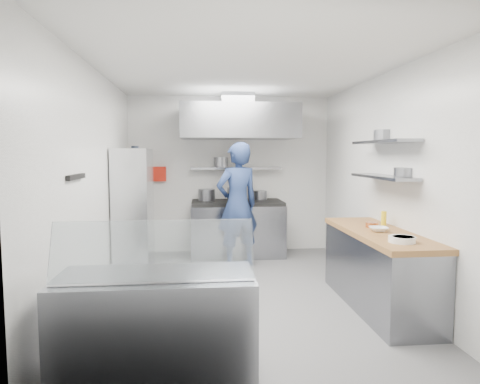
{
  "coord_description": "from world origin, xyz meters",
  "views": [
    {
      "loc": [
        -0.58,
        -5.25,
        1.78
      ],
      "look_at": [
        0.0,
        0.6,
        1.25
      ],
      "focal_mm": 32.0,
      "sensor_mm": 36.0,
      "label": 1
    }
  ],
  "objects": [
    {
      "name": "floor",
      "position": [
        0.0,
        0.0,
        0.0
      ],
      "size": [
        5.0,
        5.0,
        0.0
      ],
      "primitive_type": "plane",
      "color": "#5A5A5D",
      "rests_on": "ground"
    },
    {
      "name": "ceiling",
      "position": [
        0.0,
        0.0,
        2.8
      ],
      "size": [
        5.0,
        5.0,
        0.0
      ],
      "primitive_type": "plane",
      "rotation": [
        3.14,
        0.0,
        0.0
      ],
      "color": "silver",
      "rests_on": "wall_back"
    },
    {
      "name": "wall_back",
      "position": [
        0.0,
        2.5,
        1.4
      ],
      "size": [
        3.6,
        2.8,
        0.02
      ],
      "primitive_type": "cube",
      "rotation": [
        1.57,
        0.0,
        0.0
      ],
      "color": "white",
      "rests_on": "floor"
    },
    {
      "name": "wall_front",
      "position": [
        0.0,
        -2.5,
        1.4
      ],
      "size": [
        3.6,
        2.8,
        0.02
      ],
      "primitive_type": "cube",
      "rotation": [
        -1.57,
        0.0,
        0.0
      ],
      "color": "white",
      "rests_on": "floor"
    },
    {
      "name": "wall_left",
      "position": [
        -1.8,
        0.0,
        1.4
      ],
      "size": [
        2.8,
        5.0,
        0.02
      ],
      "primitive_type": "cube",
      "rotation": [
        1.57,
        0.0,
        1.57
      ],
      "color": "white",
      "rests_on": "floor"
    },
    {
      "name": "wall_right",
      "position": [
        1.8,
        0.0,
        1.4
      ],
      "size": [
        2.8,
        5.0,
        0.02
      ],
      "primitive_type": "cube",
      "rotation": [
        1.57,
        0.0,
        -1.57
      ],
      "color": "white",
      "rests_on": "floor"
    },
    {
      "name": "gas_range",
      "position": [
        0.1,
        2.1,
        0.45
      ],
      "size": [
        1.6,
        0.8,
        0.9
      ],
      "primitive_type": "cube",
      "color": "gray",
      "rests_on": "floor"
    },
    {
      "name": "cooktop",
      "position": [
        0.1,
        2.1,
        0.93
      ],
      "size": [
        1.57,
        0.78,
        0.06
      ],
      "primitive_type": "cube",
      "color": "black",
      "rests_on": "gas_range"
    },
    {
      "name": "stock_pot_left",
      "position": [
        -0.42,
        2.23,
        1.06
      ],
      "size": [
        0.29,
        0.29,
        0.2
      ],
      "primitive_type": "cylinder",
      "color": "slate",
      "rests_on": "cooktop"
    },
    {
      "name": "stock_pot_mid",
      "position": [
        0.1,
        2.0,
        1.08
      ],
      "size": [
        0.37,
        0.37,
        0.24
      ],
      "primitive_type": "cylinder",
      "color": "slate",
      "rests_on": "cooktop"
    },
    {
      "name": "stock_pot_right",
      "position": [
        0.52,
        2.31,
        1.04
      ],
      "size": [
        0.27,
        0.27,
        0.16
      ],
      "primitive_type": "cylinder",
      "color": "slate",
      "rests_on": "cooktop"
    },
    {
      "name": "over_range_shelf",
      "position": [
        0.1,
        2.34,
        1.52
      ],
      "size": [
        1.6,
        0.3,
        0.04
      ],
      "primitive_type": "cube",
      "color": "gray",
      "rests_on": "wall_back"
    },
    {
      "name": "shelf_pot_a",
      "position": [
        -0.17,
        2.25,
        1.63
      ],
      "size": [
        0.25,
        0.25,
        0.18
      ],
      "primitive_type": "cylinder",
      "color": "slate",
      "rests_on": "over_range_shelf"
    },
    {
      "name": "extractor_hood",
      "position": [
        0.1,
        1.93,
        2.3
      ],
      "size": [
        1.9,
        1.15,
        0.55
      ],
      "primitive_type": "cube",
      "color": "gray",
      "rests_on": "wall_back"
    },
    {
      "name": "hood_duct",
      "position": [
        0.1,
        2.15,
        2.68
      ],
      "size": [
        0.55,
        0.55,
        0.24
      ],
      "primitive_type": "cube",
      "color": "slate",
      "rests_on": "extractor_hood"
    },
    {
      "name": "red_firebox",
      "position": [
        -1.25,
        2.44,
        1.42
      ],
      "size": [
        0.22,
        0.1,
        0.26
      ],
      "primitive_type": "cube",
      "color": "red",
      "rests_on": "wall_back"
    },
    {
      "name": "chef",
      "position": [
        0.04,
        1.38,
        0.98
      ],
      "size": [
        0.84,
        0.71,
        1.96
      ],
      "primitive_type": "imported",
      "rotation": [
        0.0,
        0.0,
        3.54
      ],
      "color": "navy",
      "rests_on": "floor"
    },
    {
      "name": "wire_rack",
      "position": [
        -1.53,
        1.17,
        0.93
      ],
      "size": [
        0.5,
        0.9,
        1.85
      ],
      "primitive_type": "cube",
      "color": "silver",
      "rests_on": "floor"
    },
    {
      "name": "rack_bin_a",
      "position": [
        -1.53,
        1.08,
        0.8
      ],
      "size": [
        0.17,
        0.22,
        0.19
      ],
      "primitive_type": "cube",
      "color": "white",
      "rests_on": "wire_rack"
    },
    {
      "name": "rack_bin_b",
      "position": [
        -1.53,
        1.36,
        1.3
      ],
      "size": [
        0.15,
        0.2,
        0.17
      ],
      "primitive_type": "cube",
      "color": "yellow",
      "rests_on": "wire_rack"
    },
    {
      "name": "rack_jar",
      "position": [
        -1.48,
        1.08,
        1.8
      ],
      "size": [
        0.11,
        0.11,
        0.18
      ],
      "primitive_type": "cylinder",
      "color": "black",
      "rests_on": "wire_rack"
    },
    {
      "name": "knife_strip",
      "position": [
        -1.78,
        -0.9,
        1.55
      ],
      "size": [
        0.04,
        0.55,
        0.05
      ],
      "primitive_type": "cube",
      "color": "black",
      "rests_on": "wall_left"
    },
    {
      "name": "prep_counter_base",
      "position": [
        1.48,
        -0.6,
        0.42
      ],
      "size": [
        0.62,
        2.0,
        0.84
      ],
      "primitive_type": "cube",
      "color": "gray",
      "rests_on": "floor"
    },
    {
      "name": "prep_counter_top",
      "position": [
        1.48,
        -0.6,
        0.87
      ],
      "size": [
        0.65,
        2.04,
        0.06
      ],
      "primitive_type": "cube",
      "color": "olive",
      "rests_on": "prep_counter_base"
    },
    {
      "name": "plate_stack_a",
      "position": [
        1.43,
        -1.25,
        0.93
      ],
      "size": [
        0.26,
        0.26,
        0.06
      ],
      "primitive_type": "cylinder",
      "color": "white",
      "rests_on": "prep_counter_top"
    },
    {
      "name": "plate_stack_b",
      "position": [
        1.44,
        -1.26,
        0.93
      ],
      "size": [
        0.21,
        0.21,
        0.06
      ],
      "primitive_type": "cylinder",
      "color": "white",
      "rests_on": "prep_counter_top"
    },
    {
      "name": "copper_pan",
      "position": [
        1.49,
        -0.38,
        0.93
      ],
      "size": [
        0.15,
        0.15,
        0.06
      ],
      "primitive_type": "cylinder",
      "color": "#D2723B",
      "rests_on": "prep_counter_top"
    },
    {
      "name": "squeeze_bottle",
      "position": [
        1.67,
        -0.29,
        0.99
      ],
      "size": [
        0.06,
        0.06,
        0.18
      ],
      "primitive_type": "cylinder",
      "color": "yellow",
      "rests_on": "prep_counter_top"
    },
    {
      "name": "mixing_bowl",
      "position": [
        1.45,
        -0.65,
        0.93
      ],
      "size": [
        0.23,
        0.23,
        0.05
      ],
      "primitive_type": "imported",
      "rotation": [
        0.0,
        0.0,
        -0.11
      ],
      "color": "white",
      "rests_on": "prep_counter_top"
    },
    {
      "name": "wall_shelf_lower",
      "position": [
        1.64,
        -0.3,
        1.5
      ],
      "size": [
        0.3,
        1.3,
        0.04
      ],
      "primitive_type": "cube",
      "color": "gray",
      "rests_on": "wall_right"
    },
    {
      "name": "wall_shelf_upper",
      "position": [
        1.64,
        -0.3,
        1.92
      ],
      "size": [
        0.3,
        1.3,
        0.04
      ],
      "primitive_type": "cube",
      "color": "gray",
      "rests_on": "wall_right"
    },
    {
      "name": "shelf_pot_c",
      "position": [
        1.76,
        -0.6,
        1.57
      ],
      "size": [
        0.23,
        0.23,
        0.1
      ],
      "primitive_type": "cylinder",
      "color": "slate",
      "rests_on": "wall_shelf_lower"
    },
    {
      "name": "shelf_pot_d",
      "position": [
        1.78,
        0.0,
        2.01
      ],
      "size": [
        0.26,
        0.26,
        0.14
      ],
      "primitive_type": "cylinder",
      "color": "slate",
      "rests_on": "wall_shelf_upper"
    },
    {
      "name": "display_case",
      "position": [
        -0.91,
        -2.0,
        0.42
      ],
      "size": [
        1.5,
        0.7,
        0.85
      ],
      "primitive_type": "cube",
      "color": "gray",
      "rests_on": "floor"
    },
    {
      "name": "display_glass",
      "position": [
        -0.91,
        -2.12,
        1.07
      ],
      "size": [
        1.47,
        0.19,
        0.42
      ],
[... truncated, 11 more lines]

